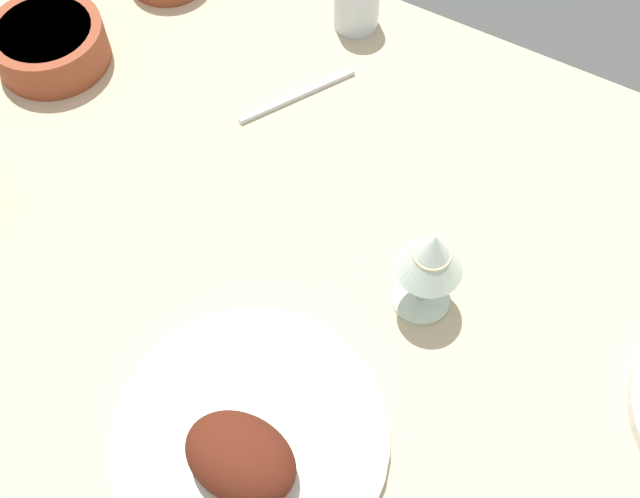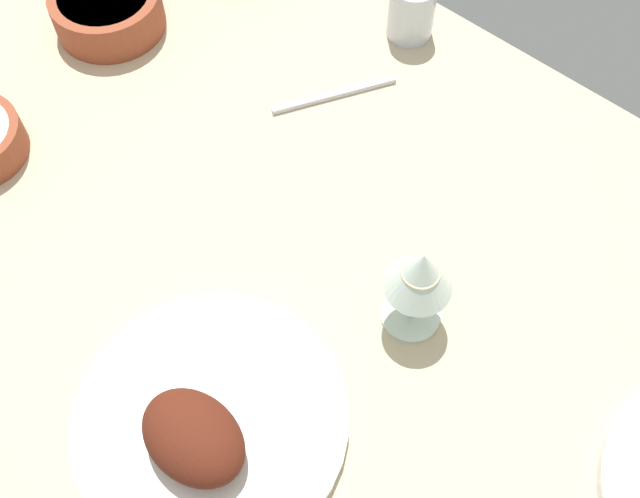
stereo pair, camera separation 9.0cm
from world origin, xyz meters
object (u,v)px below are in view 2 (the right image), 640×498
wine_glass (420,275)px  plate_center_main (206,425)px  bowl_pasta (107,9)px  fork_loose (334,95)px  water_tumbler (412,10)px

wine_glass → plate_center_main: bearing=72.2°
bowl_pasta → wine_glass: size_ratio=1.14×
bowl_pasta → fork_loose: 35.62cm
fork_loose → water_tumbler: bearing=-150.5°
bowl_pasta → water_tumbler: size_ratio=1.86×
plate_center_main → fork_loose: (20.36, -44.68, -1.52)cm
bowl_pasta → fork_loose: (-33.75, -11.04, -2.80)cm
bowl_pasta → fork_loose: size_ratio=0.88×
plate_center_main → water_tumbler: bearing=-71.7°
plate_center_main → wine_glass: 27.50cm
bowl_pasta → wine_glass: wine_glass is taller
plate_center_main → water_tumbler: 64.59cm
plate_center_main → wine_glass: wine_glass is taller
wine_glass → fork_loose: 35.80cm
plate_center_main → water_tumbler: (20.23, -61.30, 2.36)cm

